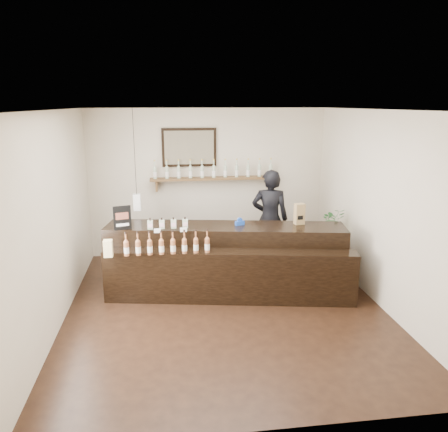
% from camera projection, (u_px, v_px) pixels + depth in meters
% --- Properties ---
extents(ground, '(5.00, 5.00, 0.00)m').
position_uv_depth(ground, '(225.00, 307.00, 6.36)').
color(ground, black).
rests_on(ground, ground).
extents(room_shell, '(5.00, 5.00, 5.00)m').
position_uv_depth(room_shell, '(225.00, 193.00, 5.93)').
color(room_shell, beige).
rests_on(room_shell, ground).
extents(back_wall_decor, '(2.66, 0.96, 1.69)m').
position_uv_depth(back_wall_decor, '(200.00, 165.00, 8.18)').
color(back_wall_decor, brown).
rests_on(back_wall_decor, ground).
extents(counter, '(3.77, 1.62, 1.21)m').
position_uv_depth(counter, '(226.00, 262.00, 6.79)').
color(counter, black).
rests_on(counter, ground).
extents(promo_sign, '(0.26, 0.09, 0.37)m').
position_uv_depth(promo_sign, '(122.00, 218.00, 6.52)').
color(promo_sign, black).
rests_on(promo_sign, counter).
extents(paper_bag, '(0.16, 0.13, 0.33)m').
position_uv_depth(paper_bag, '(299.00, 214.00, 6.83)').
color(paper_bag, olive).
rests_on(paper_bag, counter).
extents(tape_dispenser, '(0.15, 0.10, 0.12)m').
position_uv_depth(tape_dispenser, '(240.00, 222.00, 6.79)').
color(tape_dispenser, '#1945B1').
rests_on(tape_dispenser, counter).
extents(side_cabinet, '(0.52, 0.61, 0.74)m').
position_uv_depth(side_cabinet, '(331.00, 252.00, 7.58)').
color(side_cabinet, brown).
rests_on(side_cabinet, ground).
extents(potted_plant, '(0.39, 0.35, 0.42)m').
position_uv_depth(potted_plant, '(333.00, 220.00, 7.43)').
color(potted_plant, '#2C6F2F').
rests_on(potted_plant, side_cabinet).
extents(shopkeeper, '(0.83, 0.65, 2.01)m').
position_uv_depth(shopkeeper, '(270.00, 213.00, 7.72)').
color(shopkeeper, black).
rests_on(shopkeeper, ground).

